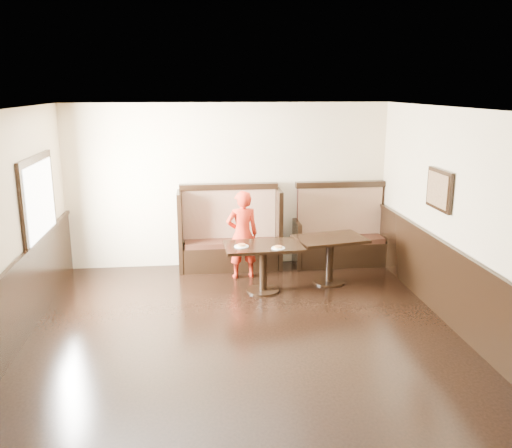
{
  "coord_description": "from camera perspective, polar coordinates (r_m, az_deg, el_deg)",
  "views": [
    {
      "loc": [
        -0.56,
        -5.67,
        3.04
      ],
      "look_at": [
        0.35,
        2.35,
        1.0
      ],
      "focal_mm": 38.0,
      "sensor_mm": 36.0,
      "label": 1
    }
  ],
  "objects": [
    {
      "name": "pizza_plate_left",
      "position": [
        8.06,
        -1.54,
        -2.3
      ],
      "size": [
        0.21,
        0.21,
        0.04
      ],
      "color": "white",
      "rests_on": "table_main"
    },
    {
      "name": "table_main",
      "position": [
        8.2,
        0.76,
        -3.37
      ],
      "size": [
        1.19,
        0.78,
        0.74
      ],
      "rotation": [
        0.0,
        0.0,
        0.05
      ],
      "color": "black",
      "rests_on": "ground"
    },
    {
      "name": "booth_neighbor",
      "position": [
        9.66,
        8.86,
        -1.36
      ],
      "size": [
        1.65,
        0.72,
        1.45
      ],
      "color": "black",
      "rests_on": "ground"
    },
    {
      "name": "table_neighbor",
      "position": [
        8.65,
        7.79,
        -2.62
      ],
      "size": [
        1.19,
        0.91,
        0.75
      ],
      "rotation": [
        0.0,
        0.0,
        0.2
      ],
      "color": "black",
      "rests_on": "ground"
    },
    {
      "name": "ground",
      "position": [
        6.46,
        -0.74,
        -13.9
      ],
      "size": [
        7.0,
        7.0,
        0.0
      ],
      "primitive_type": "plane",
      "color": "black",
      "rests_on": "ground"
    },
    {
      "name": "child",
      "position": [
        8.77,
        -1.44,
        -1.13
      ],
      "size": [
        0.57,
        0.42,
        1.45
      ],
      "primitive_type": "imported",
      "rotation": [
        0.0,
        0.0,
        3.28
      ],
      "color": "red",
      "rests_on": "ground"
    },
    {
      "name": "booth_main",
      "position": [
        9.33,
        -2.77,
        -1.46
      ],
      "size": [
        1.75,
        0.72,
        1.45
      ],
      "color": "black",
      "rests_on": "ground"
    },
    {
      "name": "pizza_plate_right",
      "position": [
        7.98,
        2.35,
        -2.49
      ],
      "size": [
        0.2,
        0.2,
        0.04
      ],
      "color": "white",
      "rests_on": "table_main"
    },
    {
      "name": "room_shell",
      "position": [
        6.41,
        -3.69,
        -7.55
      ],
      "size": [
        7.0,
        7.0,
        7.0
      ],
      "color": "beige",
      "rests_on": "ground"
    }
  ]
}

